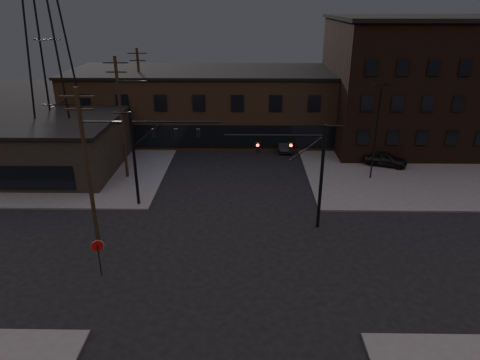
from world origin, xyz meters
name	(u,v)px	position (x,y,z in m)	size (l,w,h in m)	color
ground	(230,258)	(0.00, 0.00, 0.00)	(140.00, 140.00, 0.00)	black
sidewalk_ne	(431,152)	(22.00, 22.00, 0.07)	(30.00, 30.00, 0.15)	#474744
sidewalk_nw	(46,150)	(-22.00, 22.00, 0.07)	(30.00, 30.00, 0.15)	#474744
building_row	(238,105)	(0.00, 28.00, 4.00)	(40.00, 12.00, 8.00)	#4A3527
building_right	(428,84)	(22.00, 26.00, 7.00)	(22.00, 16.00, 14.00)	black
building_left	(36,146)	(-20.00, 16.00, 2.50)	(16.00, 12.00, 5.00)	black
traffic_signal_near	(306,166)	(5.36, 4.50, 4.93)	(7.12, 0.24, 8.00)	black
traffic_signal_far	(149,149)	(-6.72, 8.00, 5.01)	(7.12, 0.24, 8.00)	black
stop_sign	(98,250)	(-8.00, -1.99, 1.84)	(0.72, 0.33, 2.48)	black
utility_pole_near	(88,165)	(-9.43, 2.00, 5.87)	(3.70, 0.28, 11.00)	black
utility_pole_mid	(122,116)	(-10.44, 14.00, 6.13)	(3.70, 0.28, 11.50)	black
utility_pole_far	(141,94)	(-11.50, 26.00, 5.78)	(2.20, 0.28, 11.00)	black
transmission_tower	(47,40)	(-18.00, 18.00, 12.50)	(7.00, 7.00, 25.00)	black
lot_light_a	(377,124)	(13.00, 14.00, 5.51)	(1.50, 0.28, 9.14)	black
lot_light_b	(422,111)	(19.00, 19.00, 5.51)	(1.50, 0.28, 9.14)	black
parked_car_lot_a	(385,159)	(15.36, 17.37, 0.88)	(1.72, 4.27, 1.45)	black
parked_car_lot_b	(362,153)	(13.45, 19.35, 0.85)	(1.95, 4.80, 1.39)	#B4B5B7
car_crossing	(285,144)	(5.50, 22.72, 0.72)	(1.52, 4.36, 1.44)	black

